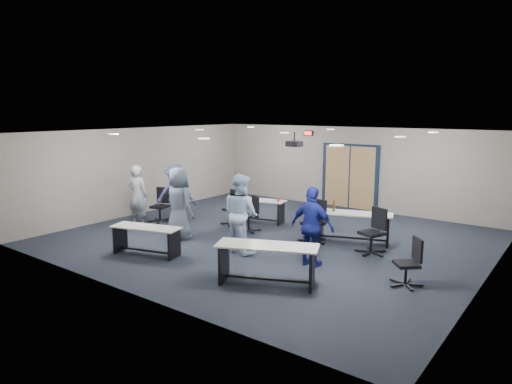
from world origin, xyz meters
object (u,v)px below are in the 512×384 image
Objects in this scene: chair_back_c at (313,222)px; chair_loose_left at (160,205)px; chair_loose_right at (407,262)px; person_gray at (138,196)px; table_front_left at (146,235)px; chair_back_d at (372,231)px; person_plaid at (179,203)px; person_navy at (312,227)px; table_front_right at (267,257)px; person_back at (176,195)px; chair_back_b at (249,214)px; person_lightblue at (241,213)px; chair_back_a at (232,208)px; table_back_right at (354,222)px; table_back_left at (258,207)px.

chair_loose_left is at bearing -158.78° from chair_back_c.
person_gray reaches higher than chair_loose_right.
chair_back_d is at bearing 21.22° from table_front_left.
chair_loose_right is 0.51× the size of person_plaid.
person_gray is 1.04× the size of person_navy.
person_back is at bearing 131.49° from table_front_right.
person_back is (-4.72, 2.17, 0.34)m from table_front_right.
table_front_right is at bearing -18.33° from chair_back_b.
table_front_left is at bearing 25.39° from person_navy.
chair_loose_left is 1.98m from person_plaid.
table_front_left is at bearing -118.34° from chair_back_c.
person_lightblue is at bearing 5.02° from person_navy.
chair_back_a is 1.64m from person_back.
table_back_right is 5.03m from person_back.
table_front_right is at bearing -96.29° from chair_loose_right.
chair_back_b is (0.64, 2.97, 0.03)m from table_front_left.
chair_back_c is (2.54, 3.11, 0.08)m from table_front_left.
person_lightblue is at bearing 164.43° from person_gray.
chair_loose_left is 0.57× the size of person_gray.
chair_loose_left reaches higher than table_front_left.
chair_loose_left reaches higher than table_front_right.
person_back is at bearing -134.84° from chair_back_b.
chair_back_a is at bearing -33.75° from person_lightblue.
person_plaid is (-5.74, -0.27, 0.45)m from chair_loose_right.
person_back is (-4.87, 0.75, 0.03)m from person_navy.
table_back_right is 2.17m from person_navy.
person_back reaches higher than chair_back_a.
chair_back_c is at bearing 34.43° from table_front_left.
chair_back_c is 1.15× the size of chair_loose_right.
table_front_left is 0.85× the size of table_front_right.
chair_back_a reaches higher than table_front_left.
chair_back_d reaches higher than chair_back_b.
person_navy is at bearing 137.40° from person_back.
person_navy reaches higher than chair_back_d.
person_lightblue reaches higher than chair_back_b.
table_back_left is 5.66m from chair_loose_right.
person_navy is at bearing -29.84° from chair_back_a.
person_navy is at bearing -108.18° from table_back_right.
chair_back_c is 0.58× the size of person_lightblue.
chair_back_b is 1.85m from person_lightblue.
chair_back_b is at bearing -45.85° from person_lightblue.
chair_back_b is 0.55× the size of person_gray.
table_back_right is at bearing -1.31° from chair_loose_left.
table_front_right is 5.74m from chair_loose_left.
table_front_right is 2.03× the size of chair_back_a.
chair_loose_left is 7.49m from chair_loose_right.
table_back_left reaches higher than table_front_left.
chair_back_b is at bearing 61.55° from table_front_left.
chair_back_a is at bearing -173.01° from chair_back_c.
person_plaid is at bearing -115.75° from table_back_left.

